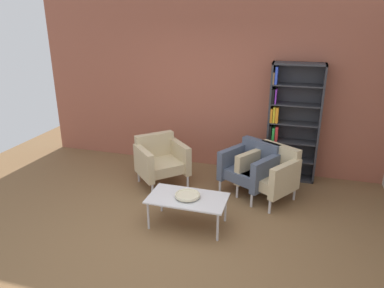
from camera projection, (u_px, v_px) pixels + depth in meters
ground_plane at (168, 239)px, 4.43m from camera, size 8.32×8.32×0.00m
brick_back_panel at (216, 85)px, 6.15m from camera, size 6.40×0.12×2.90m
bookshelf_tall at (289, 124)px, 5.80m from camera, size 0.80×0.30×1.90m
coffee_table_low at (188, 200)px, 4.60m from camera, size 1.00×0.56×0.40m
decorative_bowl at (187, 195)px, 4.58m from camera, size 0.32×0.32×0.05m
armchair_by_bookshelf at (251, 167)px, 5.45m from camera, size 0.93×0.91×0.78m
armchair_corner_red at (161, 159)px, 5.74m from camera, size 0.95×0.95×0.78m
armchair_spare_guest at (270, 172)px, 5.28m from camera, size 0.94×0.92×0.78m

